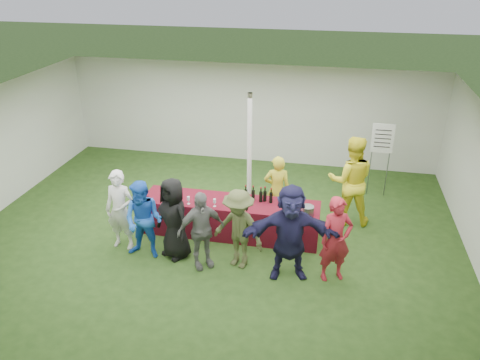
% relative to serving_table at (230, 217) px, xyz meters
% --- Properties ---
extents(ground, '(60.00, 60.00, 0.00)m').
position_rel_serving_table_xyz_m(ground, '(-0.32, -0.09, -0.38)').
color(ground, '#284719').
rests_on(ground, ground).
extents(tent, '(10.00, 10.00, 10.00)m').
position_rel_serving_table_xyz_m(tent, '(0.18, 1.11, 0.98)').
color(tent, white).
rests_on(tent, ground).
extents(serving_table, '(3.60, 0.80, 0.75)m').
position_rel_serving_table_xyz_m(serving_table, '(0.00, 0.00, 0.00)').
color(serving_table, maroon).
rests_on(serving_table, ground).
extents(wine_bottles, '(0.59, 0.12, 0.32)m').
position_rel_serving_table_xyz_m(wine_bottles, '(0.56, 0.14, 0.50)').
color(wine_bottles, black).
rests_on(wine_bottles, serving_table).
extents(wine_glasses, '(2.70, 0.15, 0.16)m').
position_rel_serving_table_xyz_m(wine_glasses, '(-0.43, -0.25, 0.49)').
color(wine_glasses, silver).
rests_on(wine_glasses, serving_table).
extents(water_bottle, '(0.07, 0.07, 0.23)m').
position_rel_serving_table_xyz_m(water_bottle, '(0.09, 0.08, 0.48)').
color(water_bottle, silver).
rests_on(water_bottle, serving_table).
extents(bar_towel, '(0.25, 0.18, 0.03)m').
position_rel_serving_table_xyz_m(bar_towel, '(1.52, 0.05, 0.39)').
color(bar_towel, white).
rests_on(bar_towel, serving_table).
extents(dump_bucket, '(0.24, 0.24, 0.18)m').
position_rel_serving_table_xyz_m(dump_bucket, '(1.56, -0.22, 0.46)').
color(dump_bucket, slate).
rests_on(dump_bucket, serving_table).
extents(wine_list_sign, '(0.50, 0.03, 1.80)m').
position_rel_serving_table_xyz_m(wine_list_sign, '(3.04, 2.41, 0.94)').
color(wine_list_sign, slate).
rests_on(wine_list_sign, ground).
extents(staff_pourer, '(0.61, 0.45, 1.53)m').
position_rel_serving_table_xyz_m(staff_pourer, '(0.86, 0.68, 0.39)').
color(staff_pourer, gold).
rests_on(staff_pourer, ground).
extents(staff_back, '(1.02, 0.84, 1.96)m').
position_rel_serving_table_xyz_m(staff_back, '(2.36, 0.98, 0.61)').
color(staff_back, yellow).
rests_on(staff_back, ground).
extents(customer_0, '(0.61, 0.42, 1.63)m').
position_rel_serving_table_xyz_m(customer_0, '(-1.97, -0.88, 0.44)').
color(customer_0, silver).
rests_on(customer_0, ground).
extents(customer_1, '(0.80, 0.64, 1.56)m').
position_rel_serving_table_xyz_m(customer_1, '(-1.40, -1.11, 0.41)').
color(customer_1, blue).
rests_on(customer_1, ground).
extents(customer_2, '(0.94, 0.86, 1.61)m').
position_rel_serving_table_xyz_m(customer_2, '(-0.86, -0.97, 0.43)').
color(customer_2, black).
rests_on(customer_2, ground).
extents(customer_3, '(0.94, 0.83, 1.52)m').
position_rel_serving_table_xyz_m(customer_3, '(-0.27, -1.20, 0.39)').
color(customer_3, slate).
rests_on(customer_3, ground).
extents(customer_4, '(1.14, 0.89, 1.56)m').
position_rel_serving_table_xyz_m(customer_4, '(0.39, -1.05, 0.40)').
color(customer_4, '#4A502B').
rests_on(customer_4, ground).
extents(customer_5, '(1.74, 0.85, 1.80)m').
position_rel_serving_table_xyz_m(customer_5, '(1.33, -1.16, 0.52)').
color(customer_5, '#1D1C42').
rests_on(customer_5, ground).
extents(customer_6, '(0.69, 0.59, 1.60)m').
position_rel_serving_table_xyz_m(customer_6, '(2.11, -1.08, 0.42)').
color(customer_6, '#A31E2C').
rests_on(customer_6, ground).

